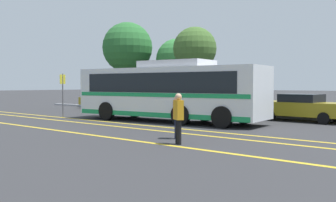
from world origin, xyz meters
TOP-DOWN VIEW (x-y plane):
  - ground_plane at (0.00, 0.00)m, footprint 220.00×220.00m
  - lane_strip_0 at (0.83, -2.21)m, footprint 30.55×0.20m
  - lane_strip_1 at (0.83, -3.41)m, footprint 30.55×0.20m
  - lane_strip_2 at (0.83, -6.14)m, footprint 30.55×0.20m
  - curb_strip at (0.83, 5.79)m, footprint 38.55×0.36m
  - transit_bus at (0.84, -0.01)m, footprint 11.04×3.65m
  - parked_car_0 at (-10.42, 4.86)m, footprint 4.14×2.00m
  - parked_car_1 at (-5.62, 4.81)m, footprint 4.03×2.19m
  - parked_car_2 at (0.29, 4.62)m, footprint 4.59×1.97m
  - parked_car_3 at (6.16, 4.85)m, footprint 4.81×2.16m
  - pedestrian_0 at (6.25, -5.77)m, footprint 0.47×0.40m
  - pedestrian_1 at (5.35, -4.77)m, footprint 0.41×0.47m
  - bus_stop_sign at (-5.71, -2.07)m, footprint 0.07×0.40m
  - tree_0 at (-7.14, 10.42)m, footprint 3.64×3.64m
  - tree_1 at (-3.83, 8.53)m, footprint 3.34×3.34m
  - tree_2 at (-11.10, 8.31)m, footprint 4.41×4.41m

SIDE VIEW (x-z plane):
  - ground_plane at x=0.00m, z-range 0.00..0.00m
  - lane_strip_0 at x=0.83m, z-range 0.00..0.01m
  - lane_strip_1 at x=0.83m, z-range 0.00..0.01m
  - lane_strip_2 at x=0.83m, z-range 0.00..0.01m
  - curb_strip at x=0.83m, z-range 0.00..0.15m
  - parked_car_2 at x=0.29m, z-range 0.00..1.38m
  - parked_car_1 at x=-5.62m, z-range 0.01..1.43m
  - parked_car_0 at x=-10.42m, z-range 0.00..1.47m
  - parked_car_3 at x=6.16m, z-range 0.02..1.48m
  - pedestrian_1 at x=5.35m, z-range 0.10..1.64m
  - pedestrian_0 at x=6.25m, z-range 0.11..1.79m
  - transit_bus at x=0.84m, z-range 0.03..3.23m
  - bus_stop_sign at x=-5.71m, z-range 0.34..2.94m
  - tree_0 at x=-7.14m, z-range 1.12..7.02m
  - tree_1 at x=-3.83m, z-range 1.50..7.88m
  - tree_2 at x=-11.10m, z-range 1.51..8.95m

